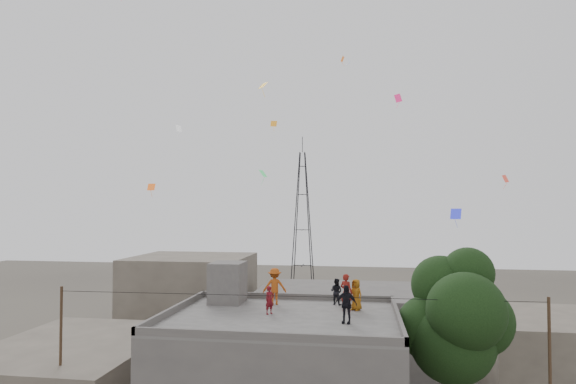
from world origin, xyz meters
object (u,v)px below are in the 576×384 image
object	(u,v)px
person_red_adult	(346,292)
stair_head_box	(228,282)
tree	(456,319)
transmission_tower	(302,222)
person_dark_adult	(346,304)

from	to	relation	value
person_red_adult	stair_head_box	bearing A→B (deg)	21.72
tree	stair_head_box	bearing A→B (deg)	169.26
transmission_tower	stair_head_box	bearing A→B (deg)	-88.77
person_dark_adult	tree	bearing A→B (deg)	29.77
stair_head_box	tree	distance (m)	10.80
stair_head_box	transmission_tower	xyz separation A→B (m)	(-0.80, 37.40, 1.97)
tree	person_dark_adult	world-z (taller)	tree
stair_head_box	transmission_tower	bearing A→B (deg)	91.23
stair_head_box	person_red_adult	xyz separation A→B (m)	(5.92, -1.10, -0.15)
stair_head_box	person_red_adult	distance (m)	6.02
stair_head_box	tree	bearing A→B (deg)	-10.74
person_red_adult	tree	bearing A→B (deg)	-158.75
tree	transmission_tower	world-z (taller)	transmission_tower
person_dark_adult	stair_head_box	bearing A→B (deg)	161.21
stair_head_box	transmission_tower	world-z (taller)	transmission_tower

